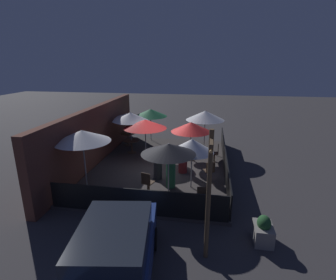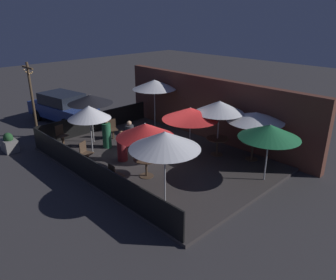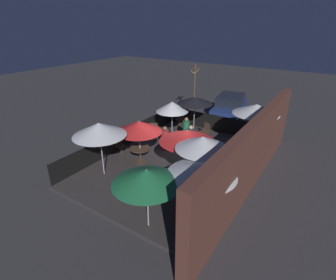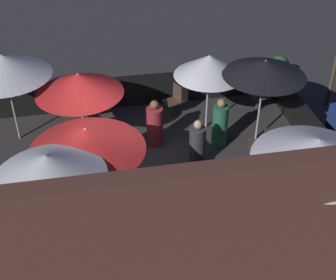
{
  "view_description": "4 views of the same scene",
  "coord_description": "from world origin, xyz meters",
  "px_view_note": "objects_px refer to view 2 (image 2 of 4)",
  "views": [
    {
      "loc": [
        -12.14,
        -2.33,
        5.17
      ],
      "look_at": [
        0.7,
        -0.24,
        1.22
      ],
      "focal_mm": 28.0,
      "sensor_mm": 36.0,
      "label": 1
    },
    {
      "loc": [
        9.19,
        -8.3,
        5.74
      ],
      "look_at": [
        0.97,
        -0.31,
        1.25
      ],
      "focal_mm": 35.0,
      "sensor_mm": 36.0,
      "label": 2
    },
    {
      "loc": [
        9.26,
        5.59,
        6.16
      ],
      "look_at": [
        0.48,
        -0.18,
        1.37
      ],
      "focal_mm": 28.0,
      "sensor_mm": 36.0,
      "label": 3
    },
    {
      "loc": [
        0.69,
        8.37,
        7.11
      ],
      "look_at": [
        -0.82,
        0.31,
        1.27
      ],
      "focal_mm": 50.0,
      "sensor_mm": 36.0,
      "label": 4
    }
  ],
  "objects_px": {
    "patio_umbrella_5": "(165,140)",
    "patio_chair_2": "(115,175)",
    "patio_umbrella_1": "(145,130)",
    "patio_umbrella_2": "(256,117)",
    "patio_chair_3": "(61,135)",
    "dining_table_0": "(217,142)",
    "patron_2": "(122,147)",
    "dining_table_1": "(146,162)",
    "patron_0": "(130,136)",
    "patio_umbrella_4": "(190,113)",
    "patio_umbrella_7": "(89,112)",
    "patio_umbrella_8": "(270,131)",
    "light_post": "(32,96)",
    "patron_1": "(107,135)",
    "parked_car_0": "(63,107)",
    "dining_table_2": "(253,145)",
    "patio_umbrella_6": "(90,99)",
    "patio_umbrella_3": "(154,84)",
    "patio_umbrella_0": "(219,107)",
    "planter_box": "(9,143)",
    "patio_chair_0": "(112,128)",
    "patio_chair_1": "(86,152)"
  },
  "relations": [
    {
      "from": "patio_umbrella_5",
      "to": "patio_chair_2",
      "type": "height_order",
      "value": "patio_umbrella_5"
    },
    {
      "from": "patio_umbrella_1",
      "to": "patio_umbrella_2",
      "type": "distance_m",
      "value": 4.44
    },
    {
      "from": "patio_umbrella_5",
      "to": "patio_chair_3",
      "type": "xyz_separation_m",
      "value": [
        -6.55,
        -0.12,
        -1.55
      ]
    },
    {
      "from": "dining_table_0",
      "to": "patron_2",
      "type": "bearing_deg",
      "value": -126.01
    },
    {
      "from": "dining_table_1",
      "to": "patron_0",
      "type": "bearing_deg",
      "value": 154.03
    },
    {
      "from": "patio_umbrella_4",
      "to": "patio_umbrella_7",
      "type": "distance_m",
      "value": 4.12
    },
    {
      "from": "patio_umbrella_2",
      "to": "patio_umbrella_4",
      "type": "bearing_deg",
      "value": -140.41
    },
    {
      "from": "patron_2",
      "to": "patio_umbrella_8",
      "type": "bearing_deg",
      "value": -82.53
    },
    {
      "from": "patio_chair_2",
      "to": "light_post",
      "type": "distance_m",
      "value": 7.12
    },
    {
      "from": "dining_table_1",
      "to": "patron_1",
      "type": "relative_size",
      "value": 0.71
    },
    {
      "from": "patio_umbrella_1",
      "to": "dining_table_1",
      "type": "relative_size",
      "value": 2.2
    },
    {
      "from": "patio_umbrella_7",
      "to": "parked_car_0",
      "type": "bearing_deg",
      "value": 165.06
    },
    {
      "from": "parked_car_0",
      "to": "patio_umbrella_4",
      "type": "bearing_deg",
      "value": 0.55
    },
    {
      "from": "patio_umbrella_2",
      "to": "dining_table_2",
      "type": "xyz_separation_m",
      "value": [
        0.0,
        0.0,
        -1.2
      ]
    },
    {
      "from": "patio_umbrella_6",
      "to": "dining_table_1",
      "type": "relative_size",
      "value": 2.35
    },
    {
      "from": "patio_umbrella_3",
      "to": "patron_0",
      "type": "height_order",
      "value": "patio_umbrella_3"
    },
    {
      "from": "patio_umbrella_5",
      "to": "patio_umbrella_7",
      "type": "height_order",
      "value": "patio_umbrella_5"
    },
    {
      "from": "patio_umbrella_0",
      "to": "patio_umbrella_5",
      "type": "bearing_deg",
      "value": -74.89
    },
    {
      "from": "patio_umbrella_1",
      "to": "dining_table_0",
      "type": "bearing_deg",
      "value": 80.28
    },
    {
      "from": "patio_umbrella_7",
      "to": "patron_0",
      "type": "bearing_deg",
      "value": 67.8
    },
    {
      "from": "patio_umbrella_3",
      "to": "patron_2",
      "type": "bearing_deg",
      "value": -59.53
    },
    {
      "from": "patio_umbrella_2",
      "to": "patio_chair_2",
      "type": "bearing_deg",
      "value": -110.09
    },
    {
      "from": "patio_umbrella_4",
      "to": "parked_car_0",
      "type": "height_order",
      "value": "patio_umbrella_4"
    },
    {
      "from": "patio_umbrella_7",
      "to": "planter_box",
      "type": "xyz_separation_m",
      "value": [
        -2.95,
        -2.35,
        -1.56
      ]
    },
    {
      "from": "patio_chair_0",
      "to": "light_post",
      "type": "height_order",
      "value": "light_post"
    },
    {
      "from": "patio_umbrella_8",
      "to": "dining_table_2",
      "type": "bearing_deg",
      "value": 137.22
    },
    {
      "from": "patio_chair_1",
      "to": "patio_chair_3",
      "type": "bearing_deg",
      "value": 152.11
    },
    {
      "from": "patio_umbrella_7",
      "to": "patio_umbrella_8",
      "type": "bearing_deg",
      "value": 26.32
    },
    {
      "from": "patio_umbrella_7",
      "to": "patron_1",
      "type": "distance_m",
      "value": 1.49
    },
    {
      "from": "patio_umbrella_0",
      "to": "patron_2",
      "type": "relative_size",
      "value": 1.85
    },
    {
      "from": "patio_umbrella_8",
      "to": "patio_chair_1",
      "type": "bearing_deg",
      "value": -145.38
    },
    {
      "from": "dining_table_1",
      "to": "planter_box",
      "type": "relative_size",
      "value": 1.09
    },
    {
      "from": "patio_umbrella_1",
      "to": "patron_0",
      "type": "height_order",
      "value": "patio_umbrella_1"
    },
    {
      "from": "patio_umbrella_7",
      "to": "patio_chair_3",
      "type": "distance_m",
      "value": 2.18
    },
    {
      "from": "patio_umbrella_0",
      "to": "patio_chair_0",
      "type": "xyz_separation_m",
      "value": [
        -4.62,
        -2.04,
        -1.58
      ]
    },
    {
      "from": "patio_umbrella_1",
      "to": "dining_table_1",
      "type": "height_order",
      "value": "patio_umbrella_1"
    },
    {
      "from": "dining_table_0",
      "to": "dining_table_1",
      "type": "relative_size",
      "value": 0.98
    },
    {
      "from": "patio_umbrella_4",
      "to": "patio_chair_3",
      "type": "xyz_separation_m",
      "value": [
        -4.79,
        -3.21,
        -1.35
      ]
    },
    {
      "from": "patio_umbrella_4",
      "to": "planter_box",
      "type": "bearing_deg",
      "value": -140.25
    },
    {
      "from": "patio_umbrella_0",
      "to": "dining_table_2",
      "type": "distance_m",
      "value": 2.06
    },
    {
      "from": "patron_0",
      "to": "patron_2",
      "type": "xyz_separation_m",
      "value": [
        0.83,
        -1.03,
        -0.0
      ]
    },
    {
      "from": "patio_umbrella_1",
      "to": "patio_chair_0",
      "type": "bearing_deg",
      "value": 161.35
    },
    {
      "from": "light_post",
      "to": "patio_umbrella_1",
      "type": "bearing_deg",
      "value": 8.0
    },
    {
      "from": "light_post",
      "to": "patio_umbrella_6",
      "type": "bearing_deg",
      "value": 28.48
    },
    {
      "from": "patio_umbrella_4",
      "to": "patio_umbrella_8",
      "type": "distance_m",
      "value": 3.25
    },
    {
      "from": "parked_car_0",
      "to": "patio_umbrella_5",
      "type": "bearing_deg",
      "value": -18.44
    },
    {
      "from": "patio_umbrella_2",
      "to": "patio_umbrella_6",
      "type": "xyz_separation_m",
      "value": [
        -6.2,
        -3.54,
        0.2
      ]
    },
    {
      "from": "patron_0",
      "to": "planter_box",
      "type": "xyz_separation_m",
      "value": [
        -3.58,
        -3.88,
        -0.3
      ]
    },
    {
      "from": "patio_umbrella_7",
      "to": "dining_table_1",
      "type": "relative_size",
      "value": 2.21
    },
    {
      "from": "patron_0",
      "to": "patron_1",
      "type": "xyz_separation_m",
      "value": [
        -0.74,
        -0.7,
        0.04
      ]
    }
  ]
}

